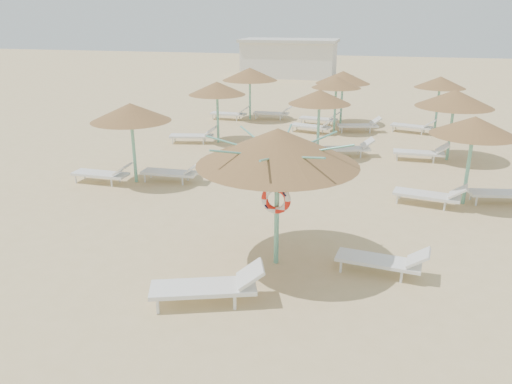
# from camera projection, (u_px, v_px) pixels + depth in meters

# --- Properties ---
(ground) EXTENTS (120.00, 120.00, 0.00)m
(ground) POSITION_uv_depth(u_px,v_px,m) (266.00, 267.00, 11.29)
(ground) COLOR #D6B682
(ground) RESTS_ON ground
(main_palapa) EXTENTS (3.51, 3.51, 3.15)m
(main_palapa) POSITION_uv_depth(u_px,v_px,m) (278.00, 147.00, 10.56)
(main_palapa) COLOR #6CBBA2
(main_palapa) RESTS_ON ground
(lounger_main_a) EXTENTS (2.32, 1.37, 0.81)m
(lounger_main_a) POSITION_uv_depth(u_px,v_px,m) (211.00, 286.00, 9.77)
(lounger_main_a) COLOR white
(lounger_main_a) RESTS_ON ground
(lounger_main_b) EXTENTS (2.02, 0.82, 0.71)m
(lounger_main_b) POSITION_uv_depth(u_px,v_px,m) (385.00, 260.00, 10.87)
(lounger_main_b) COLOR white
(lounger_main_b) RESTS_ON ground
(palapa_field) EXTENTS (19.92, 13.92, 2.72)m
(palapa_field) POSITION_uv_depth(u_px,v_px,m) (379.00, 97.00, 19.66)
(palapa_field) COLOR #6CBBA2
(palapa_field) RESTS_ON ground
(service_hut) EXTENTS (8.40, 4.40, 3.25)m
(service_hut) POSITION_uv_depth(u_px,v_px,m) (289.00, 58.00, 44.04)
(service_hut) COLOR silver
(service_hut) RESTS_ON ground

